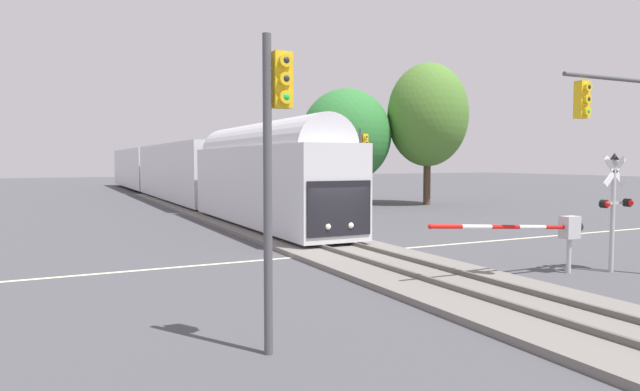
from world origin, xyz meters
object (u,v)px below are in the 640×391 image
Objects in this scene: crossing_gate_near at (554,229)px; traffic_signal_far_side at (363,160)px; commuter_train at (175,170)px; maple_right_background at (428,115)px; crossing_signal_mast at (614,200)px; traffic_signal_near_left at (275,142)px; oak_far_right at (346,136)px.

crossing_gate_near is 1.11× the size of traffic_signal_far_side.
maple_right_background reaches higher than commuter_train.
maple_right_background is (13.39, 24.13, 5.73)m from crossing_gate_near.
crossing_signal_mast is at bearing -91.04° from traffic_signal_far_side.
traffic_signal_far_side is 0.48× the size of maple_right_background.
crossing_gate_near is 0.53× the size of maple_right_background.
maple_right_background is at bearing -37.37° from commuter_train.
crossing_gate_near is 2.27m from crossing_signal_mast.
crossing_signal_mast is at bearing 10.24° from traffic_signal_near_left.
crossing_signal_mast reaches higher than crossing_gate_near.
traffic_signal_far_side is at bearing 88.96° from crossing_signal_mast.
commuter_train is 22.69m from traffic_signal_far_side.
traffic_signal_near_left is at bearing -120.95° from oak_far_right.
crossing_gate_near is 0.65× the size of oak_far_right.
maple_right_background is at bearing 60.97° from crossing_gate_near.
crossing_gate_near is at bearing 165.58° from crossing_signal_mast.
oak_far_right is at bearing 74.40° from crossing_gate_near.
commuter_train reaches higher than crossing_signal_mast.
traffic_signal_near_left is at bearing -99.11° from commuter_train.
traffic_signal_near_left is 35.96m from maple_right_background.
traffic_signal_near_left is at bearing -131.37° from maple_right_background.
oak_far_right reaches higher than crossing_signal_mast.
oak_far_right is (5.20, 11.43, 1.90)m from traffic_signal_far_side.
traffic_signal_far_side is at bearing 55.39° from traffic_signal_near_left.
maple_right_background is at bearing 37.96° from traffic_signal_far_side.
commuter_train is at bearing 137.56° from oak_far_right.
traffic_signal_near_left reaches higher than traffic_signal_far_side.
maple_right_background is at bearing 48.63° from traffic_signal_near_left.
oak_far_right is at bearing 65.53° from traffic_signal_far_side.
crossing_gate_near is at bearing -98.49° from traffic_signal_far_side.
commuter_train reaches higher than crossing_gate_near.
maple_right_background reaches higher than crossing_signal_mast.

